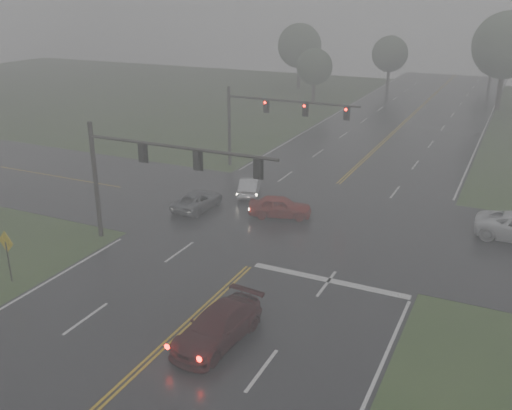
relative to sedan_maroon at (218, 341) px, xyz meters
The scene contains 15 objects.
main_road 13.09m from the sedan_maroon, 98.43° to the left, with size 18.00×160.00×0.02m, color black.
cross_street 15.08m from the sedan_maroon, 97.32° to the left, with size 120.00×14.00×0.02m, color black.
stop_bar 7.79m from the sedan_maroon, 70.67° to the left, with size 8.50×0.50×0.01m, color silver.
sedan_maroon is the anchor object (origin of this frame).
sedan_red 15.01m from the sedan_maroon, 102.83° to the left, with size 1.69×4.21×1.43m, color maroon.
sedan_silver 19.19m from the sedan_maroon, 111.88° to the left, with size 1.35×3.87×1.28m, color silver.
car_grey 16.32m from the sedan_maroon, 123.89° to the left, with size 2.02×4.39×1.22m, color #53555B.
signal_gantry_near 12.03m from the sedan_maroon, 140.75° to the left, with size 12.07×0.31×7.20m.
signal_gantry_far 25.99m from the sedan_maroon, 109.69° to the left, with size 11.51×0.35×6.83m.
sign_diamond_west 12.59m from the sedan_maroon, behind, with size 1.18×0.20×2.84m.
tree_nw_a 58.65m from the sedan_maroon, 105.98° to the left, with size 4.90×4.90×7.19m.
tree_ne_a 62.07m from the sedan_maroon, 83.24° to the left, with size 8.28×8.28×12.17m.
tree_n_mid 72.65m from the sedan_maroon, 97.53° to the left, with size 5.49×5.49×8.06m.
tree_nw_b 70.03m from the sedan_maroon, 108.55° to the left, with size 6.73×6.73×9.88m.
tree_n_far 82.83m from the sedan_maroon, 86.76° to the left, with size 5.26×5.26×7.73m.
Camera 1 is at (12.45, -11.28, 14.21)m, focal length 40.00 mm.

